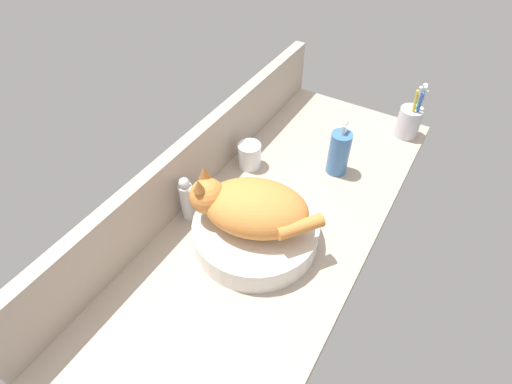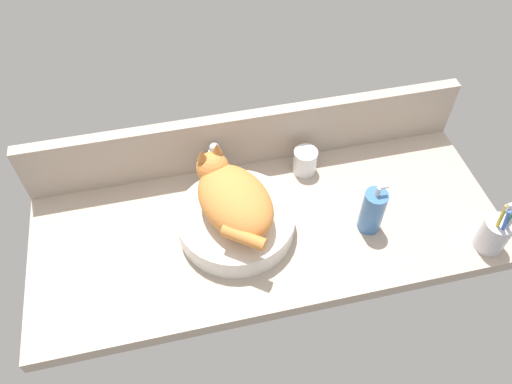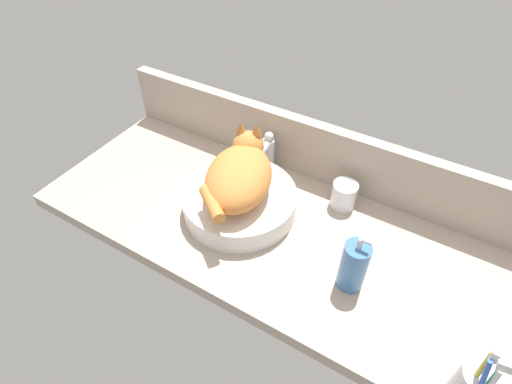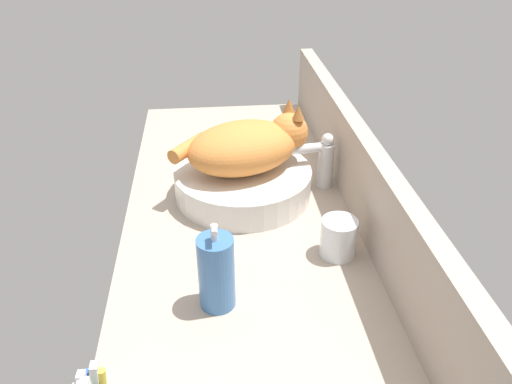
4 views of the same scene
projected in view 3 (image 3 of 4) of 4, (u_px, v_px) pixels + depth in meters
The scene contains 7 objects.
ground_plane at pixel (266, 226), 110.15cm from camera, with size 126.85×52.37×4.00cm, color #B2A08E.
backsplash_panel at pixel (308, 148), 117.57cm from camera, with size 126.85×3.60×18.14cm, color #AD9E8E.
sink_basin at pixel (239, 202), 109.39cm from camera, with size 31.20×31.20×6.59cm, color silver.
cat at pixel (239, 174), 104.09cm from camera, with size 24.11×31.53×14.00cm.
faucet at pixel (267, 152), 118.95cm from camera, with size 3.89×11.86×13.60cm.
soap_dispenser at pixel (354, 266), 89.80cm from camera, with size 6.12×6.12×16.85cm.
water_glass at pixel (344, 196), 111.00cm from camera, with size 6.95×6.95×7.73cm.
Camera 3 is at (34.69, -64.06, 81.20)cm, focal length 28.00 mm.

